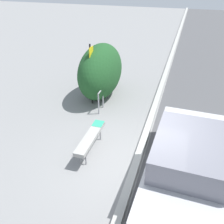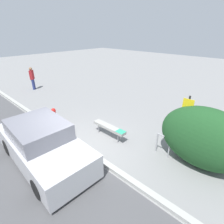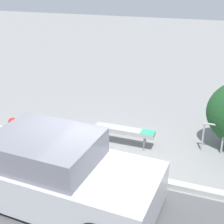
{
  "view_description": "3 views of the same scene",
  "coord_description": "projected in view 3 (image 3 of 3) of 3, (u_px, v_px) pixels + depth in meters",
  "views": [
    {
      "loc": [
        -5.06,
        -0.87,
        4.59
      ],
      "look_at": [
        0.75,
        0.92,
        1.04
      ],
      "focal_mm": 40.0,
      "sensor_mm": 36.0,
      "label": 1
    },
    {
      "loc": [
        4.7,
        -3.25,
        4.24
      ],
      "look_at": [
        -0.09,
        1.82,
        0.95
      ],
      "focal_mm": 28.0,
      "sensor_mm": 36.0,
      "label": 2
    },
    {
      "loc": [
        2.52,
        -5.78,
        4.29
      ],
      "look_at": [
        -0.14,
        1.25,
        1.01
      ],
      "focal_mm": 50.0,
      "sensor_mm": 36.0,
      "label": 3
    }
  ],
  "objects": [
    {
      "name": "curb",
      "position": [
        99.0,
        168.0,
        7.46
      ],
      "size": [
        60.0,
        0.2,
        0.13
      ],
      "color": "#A8A8A3",
      "rests_on": "ground_plane"
    },
    {
      "name": "parked_car_near",
      "position": [
        53.0,
        172.0,
        6.26
      ],
      "size": [
        4.29,
        1.94,
        1.48
      ],
      "rotation": [
        0.0,
        0.0,
        -0.04
      ],
      "color": "black",
      "rests_on": "ground_plane"
    },
    {
      "name": "fire_hydrant",
      "position": [
        14.0,
        130.0,
        8.58
      ],
      "size": [
        0.36,
        0.22,
        0.77
      ],
      "color": "red",
      "rests_on": "ground_plane"
    },
    {
      "name": "bench",
      "position": [
        125.0,
        131.0,
        8.42
      ],
      "size": [
        1.66,
        0.32,
        0.53
      ],
      "rotation": [
        0.0,
        0.0,
        0.0
      ],
      "color": "gray",
      "rests_on": "ground_plane"
    },
    {
      "name": "bike_rack",
      "position": [
        213.0,
        135.0,
        8.09
      ],
      "size": [
        0.55,
        0.06,
        0.83
      ],
      "rotation": [
        0.0,
        0.0,
        0.02
      ],
      "color": "#99999E",
      "rests_on": "ground_plane"
    },
    {
      "name": "ground_plane",
      "position": [
        99.0,
        171.0,
        7.49
      ],
      "size": [
        60.0,
        60.0,
        0.0
      ],
      "primitive_type": "plane",
      "color": "gray"
    }
  ]
}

